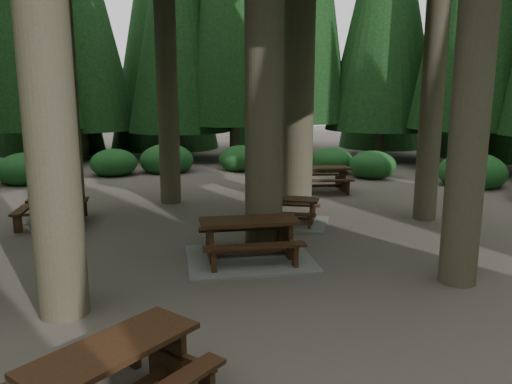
{
  "coord_description": "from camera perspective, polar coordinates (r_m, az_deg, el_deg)",
  "views": [
    {
      "loc": [
        -0.71,
        -10.63,
        3.42
      ],
      "look_at": [
        0.7,
        0.81,
        1.1
      ],
      "focal_mm": 35.0,
      "sensor_mm": 36.0,
      "label": 1
    }
  ],
  "objects": [
    {
      "name": "shrub_ring",
      "position": [
        11.86,
        0.06,
        -3.37
      ],
      "size": [
        23.86,
        24.64,
        1.49
      ],
      "color": "#1D5524",
      "rests_on": "ground"
    },
    {
      "name": "picnic_table_e",
      "position": [
        5.78,
        -15.99,
        -18.92
      ],
      "size": [
        2.41,
        2.41,
        0.82
      ],
      "rotation": [
        0.0,
        0.0,
        0.8
      ],
      "color": "#34170F",
      "rests_on": "ground"
    },
    {
      "name": "picnic_table_d",
      "position": [
        17.47,
        7.34,
        1.9
      ],
      "size": [
        2.0,
        1.62,
        0.86
      ],
      "rotation": [
        0.0,
        0.0,
        -0.01
      ],
      "color": "#34170F",
      "rests_on": "ground"
    },
    {
      "name": "picnic_table_a",
      "position": [
        10.33,
        -0.75,
        -6.15
      ],
      "size": [
        2.66,
        2.24,
        0.87
      ],
      "rotation": [
        0.0,
        0.0,
        0.05
      ],
      "color": "gray",
      "rests_on": "ground"
    },
    {
      "name": "ground",
      "position": [
        11.19,
        -3.07,
        -6.43
      ],
      "size": [
        80.0,
        80.0,
        0.0
      ],
      "primitive_type": "plane",
      "color": "#564C46",
      "rests_on": "ground"
    },
    {
      "name": "picnic_table_b",
      "position": [
        14.11,
        -22.32,
        -1.2
      ],
      "size": [
        1.62,
        1.98,
        0.84
      ],
      "rotation": [
        0.0,
        0.0,
        1.6
      ],
      "color": "#34170F",
      "rests_on": "ground"
    },
    {
      "name": "picnic_table_c",
      "position": [
        13.18,
        3.63,
        -2.68
      ],
      "size": [
        2.49,
        2.28,
        0.69
      ],
      "rotation": [
        0.0,
        0.0,
        -0.35
      ],
      "color": "gray",
      "rests_on": "ground"
    }
  ]
}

